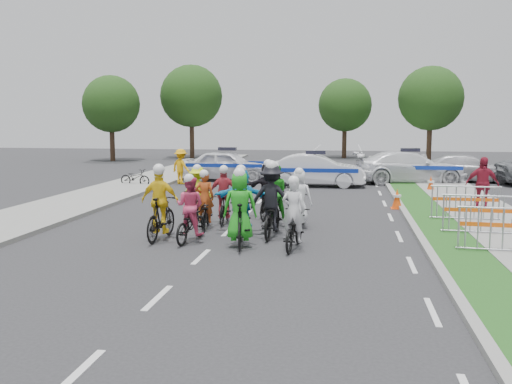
% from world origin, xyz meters
% --- Properties ---
extents(ground, '(90.00, 90.00, 0.00)m').
position_xyz_m(ground, '(0.00, 0.00, 0.00)').
color(ground, '#28282B').
rests_on(ground, ground).
extents(curb_right, '(0.20, 60.00, 0.12)m').
position_xyz_m(curb_right, '(5.10, 5.00, 0.06)').
color(curb_right, gray).
rests_on(curb_right, ground).
extents(grass_strip, '(1.20, 60.00, 0.11)m').
position_xyz_m(grass_strip, '(5.80, 5.00, 0.06)').
color(grass_strip, '#244E19').
rests_on(grass_strip, ground).
extents(sidewalk_right, '(2.40, 60.00, 0.13)m').
position_xyz_m(sidewalk_right, '(7.60, 5.00, 0.07)').
color(sidewalk_right, gray).
rests_on(sidewalk_right, ground).
extents(sidewalk_left, '(3.00, 60.00, 0.13)m').
position_xyz_m(sidewalk_left, '(-6.50, 5.00, 0.07)').
color(sidewalk_left, gray).
rests_on(sidewalk_left, ground).
extents(rider_0, '(0.78, 1.79, 1.77)m').
position_xyz_m(rider_0, '(1.97, 1.14, 0.59)').
color(rider_0, black).
rests_on(rider_0, ground).
extents(rider_1, '(0.88, 1.90, 1.94)m').
position_xyz_m(rider_1, '(0.68, 1.14, 0.75)').
color(rider_1, black).
rests_on(rider_1, ground).
extents(rider_2, '(0.84, 1.77, 1.74)m').
position_xyz_m(rider_2, '(-0.67, 1.53, 0.65)').
color(rider_2, black).
rests_on(rider_2, ground).
extents(rider_3, '(1.01, 1.90, 1.97)m').
position_xyz_m(rider_3, '(-1.48, 1.64, 0.75)').
color(rider_3, black).
rests_on(rider_3, ground).
extents(rider_4, '(1.15, 2.01, 2.02)m').
position_xyz_m(rider_4, '(1.27, 2.49, 0.78)').
color(rider_4, black).
rests_on(rider_4, ground).
extents(rider_5, '(1.56, 1.85, 1.88)m').
position_xyz_m(rider_5, '(0.40, 2.85, 0.79)').
color(rider_5, black).
rests_on(rider_5, ground).
extents(rider_6, '(0.80, 1.72, 1.69)m').
position_xyz_m(rider_6, '(-0.73, 3.30, 0.56)').
color(rider_6, black).
rests_on(rider_6, ground).
extents(rider_7, '(0.80, 1.71, 1.74)m').
position_xyz_m(rider_7, '(1.88, 3.80, 0.68)').
color(rider_7, black).
rests_on(rider_7, ground).
extents(rider_8, '(0.97, 1.93, 1.88)m').
position_xyz_m(rider_8, '(1.15, 4.00, 0.70)').
color(rider_8, black).
rests_on(rider_8, ground).
extents(rider_9, '(0.90, 1.69, 1.75)m').
position_xyz_m(rider_9, '(-0.34, 4.09, 0.68)').
color(rider_9, black).
rests_on(rider_9, ground).
extents(rider_10, '(0.99, 1.73, 1.73)m').
position_xyz_m(rider_10, '(-1.26, 4.53, 0.68)').
color(rider_10, black).
rests_on(rider_10, ground).
extents(rider_11, '(1.53, 1.82, 1.86)m').
position_xyz_m(rider_11, '(0.82, 5.15, 0.78)').
color(rider_11, black).
rests_on(rider_11, ground).
extents(police_car_0, '(4.55, 1.96, 1.53)m').
position_xyz_m(police_car_0, '(-2.72, 15.86, 0.76)').
color(police_car_0, white).
rests_on(police_car_0, ground).
extents(police_car_1, '(4.56, 1.70, 1.49)m').
position_xyz_m(police_car_1, '(1.79, 14.08, 0.74)').
color(police_car_1, white).
rests_on(police_car_1, ground).
extents(police_car_2, '(5.54, 2.77, 1.55)m').
position_xyz_m(police_car_2, '(6.20, 15.94, 0.77)').
color(police_car_2, white).
rests_on(police_car_2, ground).
extents(civilian_sedan, '(4.73, 2.36, 1.32)m').
position_xyz_m(civilian_sedan, '(9.15, 17.32, 0.66)').
color(civilian_sedan, '#B6B6BB').
rests_on(civilian_sedan, ground).
extents(spectator_2, '(1.09, 0.48, 1.84)m').
position_xyz_m(spectator_2, '(7.69, 7.70, 0.92)').
color(spectator_2, maroon).
rests_on(spectator_2, ground).
extents(marshal_hiviz, '(1.25, 1.08, 1.68)m').
position_xyz_m(marshal_hiviz, '(-4.61, 14.04, 0.84)').
color(marshal_hiviz, '#E59F0C').
rests_on(marshal_hiviz, ground).
extents(barrier_0, '(2.04, 0.67, 1.12)m').
position_xyz_m(barrier_0, '(6.70, 1.12, 0.56)').
color(barrier_0, '#A5A8AD').
rests_on(barrier_0, ground).
extents(barrier_1, '(2.03, 0.64, 1.12)m').
position_xyz_m(barrier_1, '(6.70, 3.24, 0.56)').
color(barrier_1, '#A5A8AD').
rests_on(barrier_1, ground).
extents(barrier_2, '(2.01, 0.56, 1.12)m').
position_xyz_m(barrier_2, '(6.70, 5.34, 0.56)').
color(barrier_2, '#A5A8AD').
rests_on(barrier_2, ground).
extents(cone_0, '(0.40, 0.40, 0.70)m').
position_xyz_m(cone_0, '(4.94, 7.84, 0.34)').
color(cone_0, '#F24C0C').
rests_on(cone_0, ground).
extents(cone_1, '(0.40, 0.40, 0.70)m').
position_xyz_m(cone_1, '(6.74, 12.67, 0.34)').
color(cone_1, '#F24C0C').
rests_on(cone_1, ground).
extents(parked_bike, '(1.60, 0.83, 0.80)m').
position_xyz_m(parked_bike, '(-6.46, 12.84, 0.40)').
color(parked_bike, black).
rests_on(parked_bike, ground).
extents(tree_0, '(4.20, 4.20, 6.30)m').
position_xyz_m(tree_0, '(-14.00, 28.00, 4.19)').
color(tree_0, '#382619').
rests_on(tree_0, ground).
extents(tree_1, '(4.55, 4.55, 6.82)m').
position_xyz_m(tree_1, '(9.00, 30.00, 4.54)').
color(tree_1, '#382619').
rests_on(tree_1, ground).
extents(tree_3, '(4.90, 4.90, 7.35)m').
position_xyz_m(tree_3, '(-9.00, 32.00, 4.89)').
color(tree_3, '#382619').
rests_on(tree_3, ground).
extents(tree_4, '(4.20, 4.20, 6.30)m').
position_xyz_m(tree_4, '(3.00, 34.00, 4.19)').
color(tree_4, '#382619').
rests_on(tree_4, ground).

